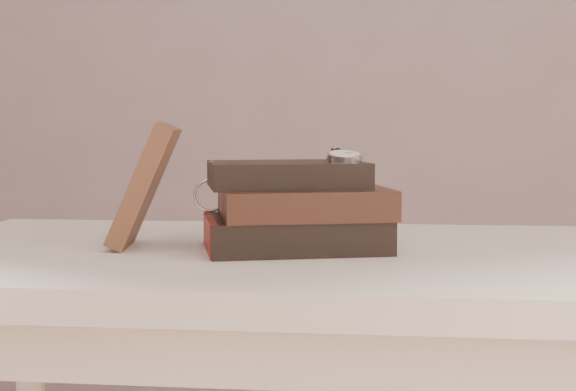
# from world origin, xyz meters

# --- Properties ---
(table) EXTENTS (1.00, 0.60, 0.75)m
(table) POSITION_xyz_m (0.00, 0.35, 0.66)
(table) COLOR silver
(table) RESTS_ON ground
(book_stack) EXTENTS (0.28, 0.22, 0.12)m
(book_stack) POSITION_xyz_m (0.05, 0.35, 0.81)
(book_stack) COLOR black
(book_stack) RESTS_ON table
(journal) EXTENTS (0.11, 0.12, 0.18)m
(journal) POSITION_xyz_m (-0.16, 0.34, 0.84)
(journal) COLOR #422619
(journal) RESTS_ON table
(pocket_watch) EXTENTS (0.06, 0.16, 0.02)m
(pocket_watch) POSITION_xyz_m (0.12, 0.35, 0.88)
(pocket_watch) COLOR silver
(pocket_watch) RESTS_ON book_stack
(eyeglasses) EXTENTS (0.13, 0.14, 0.05)m
(eyeglasses) POSITION_xyz_m (-0.05, 0.40, 0.82)
(eyeglasses) COLOR silver
(eyeglasses) RESTS_ON book_stack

